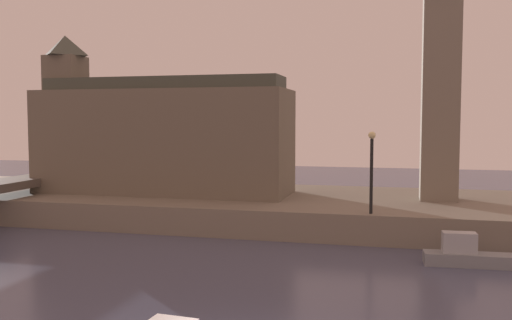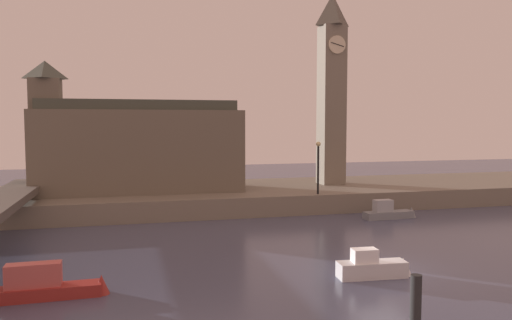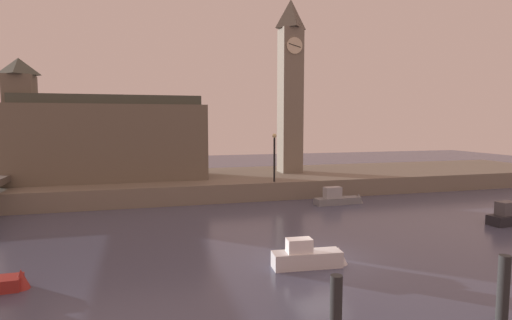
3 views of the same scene
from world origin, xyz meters
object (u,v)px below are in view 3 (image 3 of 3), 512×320
clock_tower (290,85)px  boat_cruiser_grey (341,199)px  streetlamp (274,152)px  mooring_post_right (503,289)px  mooring_post_left (336,309)px  parliament_hall (105,138)px  boat_ferry_white (311,257)px

clock_tower → boat_cruiser_grey: clock_tower is taller
clock_tower → streetlamp: bearing=-121.0°
clock_tower → mooring_post_right: clock_tower is taller
streetlamp → mooring_post_left: size_ratio=1.95×
mooring_post_right → boat_cruiser_grey: (3.82, 18.72, -0.68)m
parliament_hall → mooring_post_right: size_ratio=7.22×
streetlamp → mooring_post_left: bearing=-103.4°
streetlamp → boat_ferry_white: streetlamp is taller
streetlamp → boat_ferry_white: bearing=-102.0°
clock_tower → boat_ferry_white: bearing=-107.7°
streetlamp → mooring_post_right: 22.12m
mooring_post_right → boat_ferry_white: mooring_post_right is taller
clock_tower → parliament_hall: (-17.15, -0.83, -4.99)m
parliament_hall → boat_cruiser_grey: parliament_hall is taller
parliament_hall → boat_ferry_white: size_ratio=4.45×
parliament_hall → boat_cruiser_grey: (18.13, -8.23, -4.66)m
mooring_post_left → boat_cruiser_grey: 20.84m
mooring_post_left → boat_ferry_white: (1.85, 6.10, -0.57)m
streetlamp → boat_cruiser_grey: streetlamp is taller
parliament_hall → streetlamp: (13.63, -5.03, -1.09)m
mooring_post_left → boat_cruiser_grey: bearing=62.4°
clock_tower → streetlamp: 9.15m
parliament_hall → mooring_post_right: bearing=-62.0°
mooring_post_right → parliament_hall: bearing=118.0°
streetlamp → parliament_hall: bearing=159.8°
parliament_hall → boat_ferry_white: (10.33, -20.59, -4.62)m
mooring_post_left → mooring_post_right: size_ratio=0.93×
parliament_hall → boat_ferry_white: bearing=-63.4°
parliament_hall → boat_ferry_white: 23.49m
boat_cruiser_grey → boat_ferry_white: (-7.81, -12.36, 0.03)m
clock_tower → parliament_hall: bearing=-177.2°
boat_cruiser_grey → boat_ferry_white: size_ratio=1.17×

